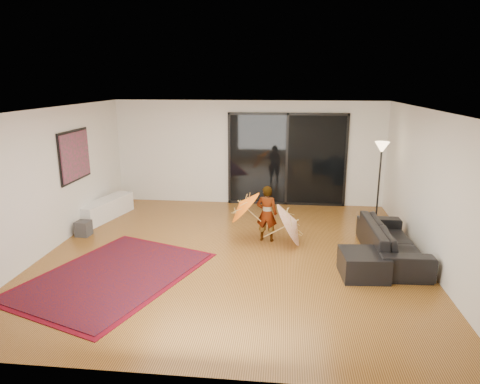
# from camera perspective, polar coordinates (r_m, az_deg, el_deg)

# --- Properties ---
(floor) EXTENTS (7.00, 7.00, 0.00)m
(floor) POSITION_cam_1_polar(r_m,az_deg,el_deg) (8.21, -1.05, -8.22)
(floor) COLOR #A0682B
(floor) RESTS_ON ground
(ceiling) EXTENTS (7.00, 7.00, 0.00)m
(ceiling) POSITION_cam_1_polar(r_m,az_deg,el_deg) (7.58, -1.15, 10.93)
(ceiling) COLOR white
(ceiling) RESTS_ON wall_back
(wall_back) EXTENTS (7.00, 0.00, 7.00)m
(wall_back) POSITION_cam_1_polar(r_m,az_deg,el_deg) (11.20, 1.13, 5.22)
(wall_back) COLOR silver
(wall_back) RESTS_ON floor
(wall_front) EXTENTS (7.00, 0.00, 7.00)m
(wall_front) POSITION_cam_1_polar(r_m,az_deg,el_deg) (4.51, -6.70, -9.65)
(wall_front) COLOR silver
(wall_front) RESTS_ON floor
(wall_left) EXTENTS (0.00, 7.00, 7.00)m
(wall_left) POSITION_cam_1_polar(r_m,az_deg,el_deg) (8.91, -24.04, 1.45)
(wall_left) COLOR silver
(wall_left) RESTS_ON floor
(wall_right) EXTENTS (0.00, 7.00, 7.00)m
(wall_right) POSITION_cam_1_polar(r_m,az_deg,el_deg) (8.14, 24.16, 0.26)
(wall_right) COLOR silver
(wall_right) RESTS_ON floor
(sliding_door) EXTENTS (3.06, 0.07, 2.40)m
(sliding_door) POSITION_cam_1_polar(r_m,az_deg,el_deg) (11.15, 6.25, 4.31)
(sliding_door) COLOR black
(sliding_door) RESTS_ON wall_back
(painting) EXTENTS (0.04, 1.28, 1.08)m
(painting) POSITION_cam_1_polar(r_m,az_deg,el_deg) (9.70, -21.14, 4.54)
(painting) COLOR black
(painting) RESTS_ON wall_left
(media_console) EXTENTS (0.79, 1.71, 0.46)m
(media_console) POSITION_cam_1_polar(r_m,az_deg,el_deg) (10.66, -17.42, -2.15)
(media_console) COLOR white
(media_console) RESTS_ON floor
(speaker) EXTENTS (0.30, 0.30, 0.32)m
(speaker) POSITION_cam_1_polar(r_m,az_deg,el_deg) (9.65, -20.15, -4.57)
(speaker) COLOR #424244
(speaker) RESTS_ON floor
(persian_rug) EXTENTS (3.17, 3.70, 0.02)m
(persian_rug) POSITION_cam_1_polar(r_m,az_deg,el_deg) (7.64, -16.53, -10.62)
(persian_rug) COLOR #5E0815
(persian_rug) RESTS_ON floor
(sofa) EXTENTS (0.93, 2.25, 0.65)m
(sofa) POSITION_cam_1_polar(r_m,az_deg,el_deg) (8.40, 19.57, -6.19)
(sofa) COLOR black
(sofa) RESTS_ON floor
(ottoman) EXTENTS (0.79, 0.79, 0.42)m
(ottoman) POSITION_cam_1_polar(r_m,az_deg,el_deg) (7.54, 16.12, -9.26)
(ottoman) COLOR black
(ottoman) RESTS_ON floor
(floor_lamp) EXTENTS (0.32, 0.32, 1.87)m
(floor_lamp) POSITION_cam_1_polar(r_m,az_deg,el_deg) (10.14, 18.28, 4.17)
(floor_lamp) COLOR black
(floor_lamp) RESTS_ON floor
(child) EXTENTS (0.46, 0.33, 1.16)m
(child) POSITION_cam_1_polar(r_m,az_deg,el_deg) (8.68, 3.58, -2.88)
(child) COLOR #999999
(child) RESTS_ON floor
(parasol_orange) EXTENTS (0.67, 0.81, 0.87)m
(parasol_orange) POSITION_cam_1_polar(r_m,az_deg,el_deg) (8.63, -0.07, -1.88)
(parasol_orange) COLOR orange
(parasol_orange) RESTS_ON child
(parasol_white) EXTENTS (0.63, 0.93, 0.97)m
(parasol_white) POSITION_cam_1_polar(r_m,az_deg,el_deg) (8.56, 7.55, -3.76)
(parasol_white) COLOR white
(parasol_white) RESTS_ON floor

